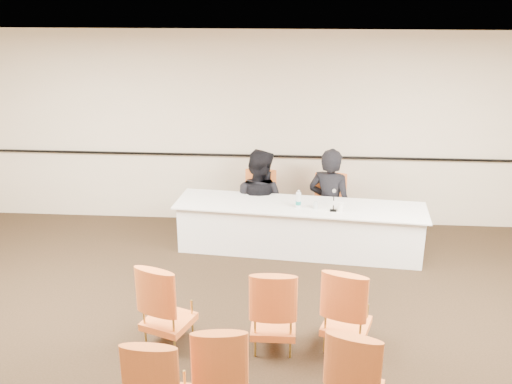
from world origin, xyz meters
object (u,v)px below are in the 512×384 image
Objects in this scene: aud_chair_back_mid at (221,366)px; aud_chair_back_right at (356,372)px; aud_chair_front_left at (168,303)px; drinking_glass at (316,205)px; panelist_second at (259,206)px; coffee_cup at (341,207)px; microphone at (334,202)px; panel_table at (299,228)px; water_bottle at (298,199)px; aud_chair_front_right at (347,307)px; aud_chair_front_mid at (274,308)px; aud_chair_back_left at (158,380)px; panelist_main at (329,208)px; panelist_second_chair at (259,204)px; panelist_main_chair at (329,208)px.

aud_chair_back_mid and aud_chair_back_right have the same top height.
drinking_glass is at bearing 74.51° from aud_chair_front_left.
panelist_second is 13.56× the size of coffee_cup.
microphone is at bearing 167.54° from panelist_second.
panel_table is at bearing 160.29° from panelist_second.
aud_chair_back_right reaches higher than panel_table.
water_bottle reaches higher than aud_chair_front_right.
aud_chair_front_mid is at bearing -96.14° from water_bottle.
drinking_glass is 0.11× the size of aud_chair_back_left.
aud_chair_back_left reaches higher than panel_table.
aud_chair_front_right is 1.05m from aud_chair_back_right.
aud_chair_back_right is at bearing -85.05° from microphone.
aud_chair_front_mid is at bearing 99.07° from panelist_main.
aud_chair_back_left is at bearing 106.34° from panelist_second.
panelist_second_chair is (0.00, 0.00, 0.04)m from panelist_second.
panelist_second_chair is at bearing 122.39° from aud_chair_back_right.
coffee_cup reaches higher than drinking_glass.
water_bottle reaches higher than aud_chair_front_left.
panelist_main is 0.75m from coffee_cup.
panel_table is at bearing 71.94° from aud_chair_back_mid.
panelist_second is at bearing 82.54° from aud_chair_back_mid.
water_bottle is (0.60, -0.69, 0.40)m from panelist_second.
panelist_main_chair reaches higher than panel_table.
water_bottle is (-0.02, -0.10, 0.48)m from panel_table.
panelist_second_chair is (-1.06, 0.10, 0.00)m from panelist_main_chair.
aud_chair_front_right is 1.59m from aud_chair_back_mid.
water_bottle is 3.33m from aud_chair_back_mid.
aud_chair_back_left is 0.55m from aud_chair_back_mid.
panel_table is 35.01× the size of drinking_glass.
panelist_main_chair is 1.00× the size of aud_chair_back_right.
panel_table is 0.49m from water_bottle.
microphone reaches higher than aud_chair_front_left.
aud_chair_front_mid is (1.11, -0.02, 0.00)m from aud_chair_front_left.
panelist_second is 7.10× the size of water_bottle.
aud_chair_back_mid is 1.17m from aud_chair_back_right.
aud_chair_front_left is at bearing -125.89° from drinking_glass.
water_bottle reaches higher than aud_chair_back_right.
microphone reaches higher than panelist_main_chair.
aud_chair_back_mid is (0.69, -1.01, 0.00)m from aud_chair_front_left.
aud_chair_front_right is at bearing -82.60° from drinking_glass.
panel_table is at bearing 77.52° from water_bottle.
coffee_cup is at bearing 62.06° from aud_chair_back_mid.
water_bottle is 0.27× the size of aud_chair_back_right.
drinking_glass is at bearing 163.63° from panelist_second.
panelist_main_chair is at bearing -161.22° from panelist_second.
panelist_main reaches higher than panelist_second_chair.
drinking_glass is 3.22m from aud_chair_back_right.
aud_chair_front_left is (-1.60, -2.20, -0.28)m from drinking_glass.
panel_table is at bearing 79.79° from aud_chair_front_left.
aud_chair_back_right is at bearing -83.99° from panelist_main_chair.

